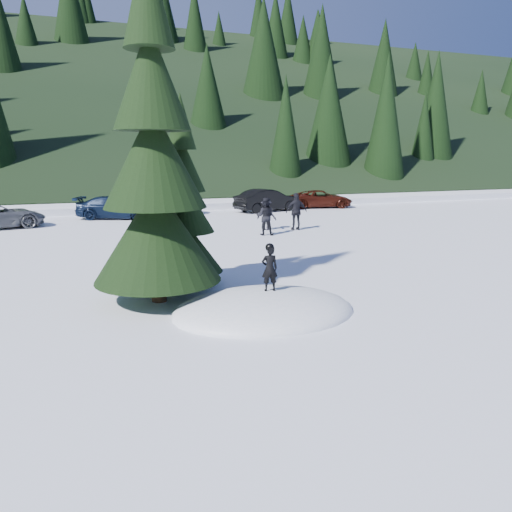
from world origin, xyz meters
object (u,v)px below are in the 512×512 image
object	(u,v)px
adult_0	(265,216)
adult_1	(296,212)
spruce_tall	(154,171)
car_5	(267,200)
spruce_short	(183,213)
car_3	(116,208)
adult_2	(266,214)
car_4	(173,204)
child_skier	(270,269)
car_6	(321,199)

from	to	relation	value
adult_0	adult_1	xyz separation A→B (m)	(2.04, 0.91, 0.05)
spruce_tall	car_5	xyz separation A→B (m)	(10.40, 18.19, -2.58)
car_5	adult_1	bearing A→B (deg)	153.80
spruce_short	car_5	bearing A→B (deg)	60.76
car_3	adult_2	bearing A→B (deg)	-116.62
adult_0	car_4	world-z (taller)	adult_0
adult_2	child_skier	bearing A→B (deg)	112.56
spruce_short	spruce_tall	bearing A→B (deg)	-125.54
child_skier	adult_0	bearing A→B (deg)	-103.57
adult_2	spruce_tall	bearing A→B (deg)	99.70
adult_1	car_5	world-z (taller)	adult_1
spruce_tall	adult_2	size ratio (longest dim) A/B	5.46
adult_0	adult_2	bearing A→B (deg)	-87.01
spruce_short	car_3	bearing A→B (deg)	91.32
adult_2	car_3	bearing A→B (deg)	-3.41
car_3	car_5	xyz separation A→B (m)	(9.78, 0.45, 0.08)
adult_0	car_5	distance (m)	9.92
child_skier	car_5	world-z (taller)	child_skier
car_4	adult_2	bearing A→B (deg)	-148.45
spruce_tall	adult_1	bearing A→B (deg)	49.11
spruce_short	car_6	distance (m)	22.50
adult_2	car_6	bearing A→B (deg)	-87.52
spruce_tall	car_3	bearing A→B (deg)	87.99
adult_2	car_4	distance (m)	8.98
car_6	car_4	bearing A→B (deg)	103.80
car_6	adult_1	bearing A→B (deg)	158.84
child_skier	car_6	xyz separation A→B (m)	(12.48, 20.73, -0.41)
adult_1	car_4	size ratio (longest dim) A/B	0.48
adult_1	car_3	world-z (taller)	adult_1
car_5	car_6	xyz separation A→B (m)	(4.47, 0.87, -0.12)
adult_0	car_3	world-z (taller)	adult_0
adult_2	car_5	xyz separation A→B (m)	(3.17, 7.69, -0.05)
spruce_tall	child_skier	size ratio (longest dim) A/B	7.88
car_4	adult_1	bearing A→B (deg)	-142.02
adult_1	spruce_tall	bearing A→B (deg)	55.51
car_3	car_4	xyz separation A→B (m)	(3.60, 1.22, 0.00)
spruce_short	adult_2	distance (m)	11.10
adult_1	car_6	size ratio (longest dim) A/B	0.42
spruce_short	car_4	distance (m)	17.92
adult_1	car_3	bearing A→B (deg)	-37.89
spruce_tall	car_5	world-z (taller)	spruce_tall
spruce_tall	car_5	distance (m)	21.11
adult_1	adult_2	world-z (taller)	adult_1
child_skier	car_3	xyz separation A→B (m)	(-1.77, 19.41, -0.37)
adult_2	car_5	distance (m)	8.32
child_skier	adult_1	xyz separation A→B (m)	(6.22, 11.62, -0.10)
child_skier	adult_0	xyz separation A→B (m)	(4.18, 10.70, -0.15)
car_5	car_6	bearing A→B (deg)	-92.95
child_skier	car_3	size ratio (longest dim) A/B	0.24
adult_1	car_4	xyz separation A→B (m)	(-4.39, 9.02, -0.27)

